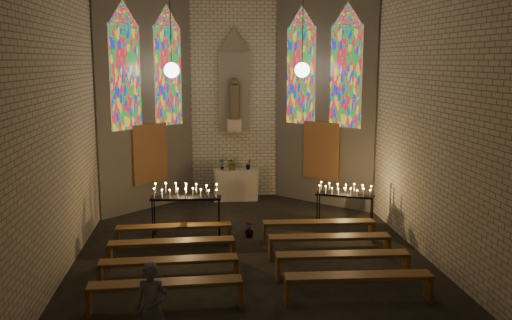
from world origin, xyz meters
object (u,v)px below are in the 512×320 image
Objects in this scene: altar at (235,185)px; aisle_flower_pot at (249,229)px; votive_stand_right at (345,192)px; visitor at (152,308)px; votive_stand_left at (186,194)px.

altar is 3.33× the size of aisle_flower_pot.
altar is 0.90× the size of votive_stand_right.
aisle_flower_pot is 0.27× the size of votive_stand_right.
altar is 9.90m from visitor.
votive_stand_left reaches higher than aisle_flower_pot.
altar reaches higher than aisle_flower_pot.
aisle_flower_pot is at bearing -88.64° from altar.
votive_stand_right reaches higher than aisle_flower_pot.
votive_stand_left is at bearing -111.34° from altar.
votive_stand_left is (-1.60, 0.19, 0.91)m from aisle_flower_pot.
aisle_flower_pot is at bearing 84.92° from visitor.
votive_stand_left is 4.28m from votive_stand_right.
visitor is at bearing -101.12° from altar.
votive_stand_right is at bearing 13.46° from aisle_flower_pot.
aisle_flower_pot is at bearing -2.58° from votive_stand_left.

